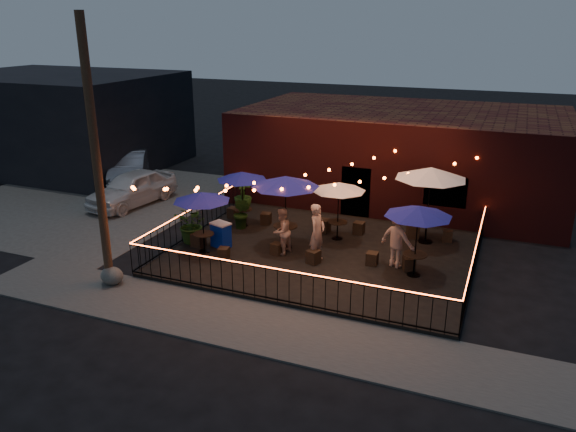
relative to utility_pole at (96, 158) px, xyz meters
name	(u,v)px	position (x,y,z in m)	size (l,w,h in m)	color
ground	(302,278)	(5.40, 2.60, -4.00)	(110.00, 110.00, 0.00)	black
patio	(323,253)	(5.40, 4.60, -3.92)	(10.00, 8.00, 0.15)	black
sidewalk	(259,327)	(5.40, -0.65, -3.98)	(18.00, 2.50, 0.05)	#403D3B
parking_lot	(88,200)	(-6.60, 6.60, -3.99)	(11.00, 12.00, 0.02)	#403D3B
brick_building	(401,154)	(6.40, 12.59, -2.00)	(14.00, 8.00, 4.00)	#340E0F
background_building	(59,120)	(-12.60, 11.60, -1.50)	(12.00, 9.00, 5.00)	black
utility_pole	(96,158)	(0.00, 0.00, 0.00)	(0.26, 0.26, 8.00)	#3E2B19
fence_front	(277,286)	(5.40, 0.60, -3.34)	(10.00, 0.04, 1.04)	black
fence_left	(197,219)	(0.40, 4.60, -3.34)	(0.04, 8.00, 1.04)	black
fence_right	(475,260)	(10.40, 4.60, -3.34)	(0.04, 8.00, 1.04)	black
festoon_lights	(293,185)	(4.39, 4.30, -1.48)	(10.02, 8.72, 1.32)	#FF5112
cafe_table_0	(202,197)	(1.60, 3.03, -1.88)	(2.00, 2.00, 2.15)	black
cafe_table_1	(242,176)	(1.65, 5.93, -1.88)	(2.34, 2.34, 2.16)	black
cafe_table_2	(285,182)	(4.04, 4.49, -1.48)	(3.01, 3.01, 2.59)	black
cafe_table_3	(339,187)	(5.50, 5.92, -1.88)	(2.50, 2.50, 2.15)	black
cafe_table_4	(418,212)	(8.66, 3.87, -1.75)	(2.74, 2.74, 2.30)	black
cafe_table_5	(431,174)	(8.54, 6.83, -1.31)	(3.16, 3.16, 2.78)	black
bistro_chair_0	(198,240)	(1.15, 3.39, -3.61)	(0.41, 0.41, 0.49)	black
bistro_chair_1	(224,253)	(2.53, 2.71, -3.65)	(0.34, 0.34, 0.41)	black
bistro_chair_2	(233,213)	(0.88, 6.54, -3.63)	(0.36, 0.36, 0.43)	black
bistro_chair_3	(266,218)	(2.42, 6.39, -3.63)	(0.38, 0.38, 0.45)	black
bistro_chair_4	(277,249)	(4.01, 3.75, -3.65)	(0.34, 0.34, 0.41)	black
bistro_chair_5	(313,257)	(5.43, 3.53, -3.62)	(0.38, 0.38, 0.45)	black
bistro_chair_6	(324,226)	(4.81, 6.40, -3.60)	(0.42, 0.42, 0.50)	black
bistro_chair_7	(359,228)	(6.09, 6.73, -3.62)	(0.38, 0.38, 0.45)	black
bistro_chair_8	(372,259)	(7.25, 4.15, -3.64)	(0.36, 0.36, 0.42)	black
bistro_chair_9	(409,264)	(8.45, 4.18, -3.63)	(0.36, 0.36, 0.43)	black
bistro_chair_10	(413,231)	(8.04, 7.11, -3.59)	(0.43, 0.43, 0.51)	black
bistro_chair_11	(448,236)	(9.28, 7.19, -3.65)	(0.33, 0.33, 0.40)	black
patron_a	(317,233)	(5.44, 3.84, -2.87)	(0.71, 0.47, 1.95)	tan
patron_b	(282,231)	(4.15, 3.88, -3.04)	(0.79, 0.62, 1.63)	#D3A18D
patron_c	(398,238)	(8.01, 4.33, -2.87)	(1.26, 0.73, 1.96)	tan
potted_shrub_a	(193,225)	(0.80, 3.62, -3.17)	(1.23, 1.07, 1.37)	#18410C
potted_shrub_b	(242,213)	(1.79, 5.57, -3.23)	(0.69, 0.55, 1.25)	#133F11
potted_shrub_c	(243,194)	(0.80, 7.63, -3.17)	(0.76, 0.76, 1.35)	#173E12
cooler	(221,235)	(1.92, 3.65, -3.40)	(0.80, 0.68, 0.89)	#0924A7
boulder	(112,276)	(0.13, -0.05, -3.69)	(0.80, 0.68, 0.63)	#484843
car_white	(132,188)	(-4.24, 6.83, -3.25)	(1.77, 4.40, 1.50)	silver
car_silver	(129,167)	(-6.63, 9.78, -3.24)	(1.61, 4.62, 1.52)	gray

